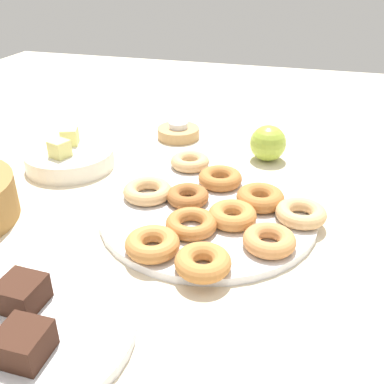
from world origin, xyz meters
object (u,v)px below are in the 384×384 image
Objects in this scene: donut_9 at (191,224)px; melon_chunk_left at (60,149)px; apple at (268,143)px; donut_2 at (269,240)px; brownie_near at (24,343)px; fruit_bowl at (70,159)px; candle_holder at (178,133)px; brownie_far at (22,293)px; donut_7 at (190,162)px; tealight at (178,125)px; donut_0 at (148,191)px; cake_plate at (33,332)px; donut_6 at (222,178)px; donut_5 at (152,244)px; donut_3 at (301,213)px; donut_10 at (188,196)px; donut_plate at (208,212)px; melon_chunk_right at (70,137)px; donut_8 at (260,198)px; donut_1 at (232,215)px; donut_4 at (203,262)px.

melon_chunk_left is (0.16, 0.33, 0.03)m from donut_9.
donut_2 is at bearing -172.25° from apple.
brownie_near is 0.54m from fruit_bowl.
brownie_far is at bearing 179.29° from candle_holder.
donut_7 is 1.73× the size of tealight.
donut_0 is 0.32m from apple.
cake_plate is 0.47m from melon_chunk_left.
donut_6 reaches higher than candle_holder.
donut_2 is 0.18m from donut_5.
donut_6 is (0.09, 0.16, 0.00)m from donut_3.
apple is at bearing 7.75° from donut_2.
cake_plate is at bearing 160.89° from apple.
donut_9 is 0.33× the size of cake_plate.
donut_2 is 0.19m from donut_10.
donut_plate is 10.84× the size of melon_chunk_right.
donut_3 is 0.46m from cake_plate.
donut_2 is at bearing -140.97° from donut_7.
donut_8 reaches higher than donut_5.
donut_plate is 0.38m from candle_holder.
donut_2 is 0.13m from donut_8.
brownie_far is 1.52× the size of melon_chunk_left.
donut_1 is 0.96× the size of donut_6.
fruit_bowl is at bearing 0.00° from melon_chunk_left.
donut_0 is at bearing 23.37° from donut_5.
donut_9 is at bearing 24.97° from donut_4.
donut_10 is 0.74× the size of candle_holder.
apple reaches higher than fruit_bowl.
brownie_near is at bearing 179.85° from donut_0.
donut_6 is 2.42× the size of melon_chunk_left.
tealight reaches higher than donut_3.
melon_chunk_left reaches higher than donut_9.
donut_10 is 2.17× the size of melon_chunk_right.
cake_plate is (-0.34, 0.14, 0.00)m from donut_plate.
donut_7 is 0.78× the size of candle_holder.
donut_9 is at bearing -35.10° from brownie_far.
donut_2 is at bearing -113.84° from fruit_bowl.
donut_0 and donut_9 have the same top height.
donut_5 reaches higher than fruit_bowl.
melon_chunk_left is (-0.08, 0.26, 0.03)m from donut_7.
donut_1 and donut_5 have the same top height.
donut_0 is at bearing -3.35° from cake_plate.
donut_1 is 0.97× the size of donut_9.
melon_chunk_left is at bearing 92.51° from donut_6.
brownie_far is at bearing -157.84° from melon_chunk_right.
donut_8 is at bearing -37.02° from brownie_far.
donut_1 is at bearing -106.31° from melon_chunk_left.
donut_7 and donut_9 have the same top height.
donut_2 is 0.32m from donut_7.
donut_7 is 0.54m from brownie_near.
donut_plate is at bearing -19.06° from donut_5.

